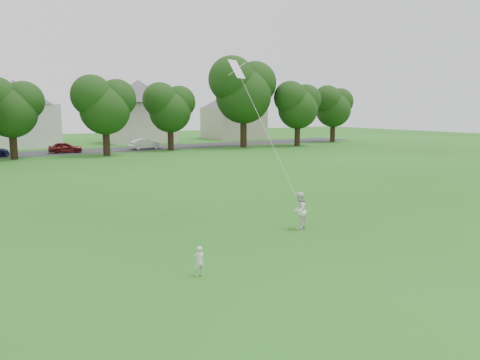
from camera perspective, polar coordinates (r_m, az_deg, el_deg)
ground at (r=15.70m, az=2.87°, el=-9.39°), size 160.00×160.00×0.00m
street at (r=54.96m, az=-23.95°, el=2.93°), size 90.00×7.00×0.01m
toddler at (r=13.96m, az=-4.99°, el=-9.82°), size 0.35×0.25×0.90m
older_boy at (r=19.16m, az=7.24°, el=-3.72°), size 0.93×0.87×1.54m
kite at (r=20.04m, az=3.25°, el=5.81°), size 1.08×2.34×6.71m
tree_row at (r=49.59m, az=-19.89°, el=9.78°), size 81.84×9.21×11.42m
house_row at (r=64.42m, az=-27.19°, el=8.01°), size 76.66×13.29×10.37m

